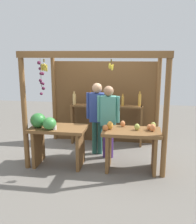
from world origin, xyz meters
TOP-DOWN VIEW (x-y plane):
  - ground_plane at (0.00, 0.00)m, footprint 12.00×12.00m
  - market_stall at (-0.01, 0.39)m, footprint 2.75×1.90m
  - fruit_counter_left at (-0.81, -0.71)m, footprint 1.11×0.69m
  - fruit_counter_right at (0.72, -0.67)m, footprint 1.12×0.64m
  - bottle_shelf_unit at (0.07, 0.67)m, footprint 1.76×0.22m
  - vendor_man at (-0.05, 0.04)m, footprint 0.48×0.22m
  - vendor_woman at (0.22, -0.14)m, footprint 0.48×0.21m

SIDE VIEW (x-z plane):
  - ground_plane at x=0.00m, z-range 0.00..0.00m
  - fruit_counter_right at x=0.72m, z-range 0.10..1.06m
  - fruit_counter_left at x=-0.81m, z-range 0.13..1.22m
  - bottle_shelf_unit at x=0.07m, z-range 0.11..1.46m
  - vendor_woman at x=0.22m, z-range 0.15..1.73m
  - vendor_man at x=-0.05m, z-range 0.16..1.77m
  - market_stall at x=-0.01m, z-range 0.20..2.47m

